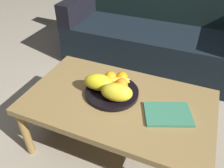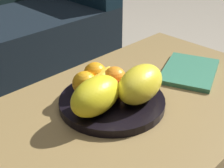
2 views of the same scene
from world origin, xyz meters
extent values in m
cube|color=olive|center=(0.00, 0.00, 0.39)|extent=(1.10, 0.65, 0.04)
cylinder|color=olive|center=(0.51, 0.28, 0.19)|extent=(0.05, 0.05, 0.37)
cylinder|color=black|center=(-0.06, 0.04, 0.42)|extent=(0.32, 0.32, 0.03)
ellipsoid|color=yellow|center=(-0.14, 0.02, 0.49)|extent=(0.19, 0.13, 0.10)
ellipsoid|color=yellow|center=(0.00, -0.03, 0.49)|extent=(0.20, 0.14, 0.11)
sphere|color=orange|center=(-0.10, 0.11, 0.47)|extent=(0.08, 0.08, 0.08)
sphere|color=orange|center=(-0.01, 0.07, 0.47)|extent=(0.07, 0.07, 0.07)
sphere|color=orange|center=(-0.03, 0.14, 0.47)|extent=(0.08, 0.08, 0.08)
sphere|color=#B93C18|center=(-0.06, 0.04, 0.47)|extent=(0.07, 0.07, 0.07)
ellipsoid|color=yellow|center=(-0.03, 0.10, 0.45)|extent=(0.15, 0.11, 0.03)
ellipsoid|color=yellow|center=(-0.05, 0.08, 0.45)|extent=(0.15, 0.09, 0.03)
ellipsoid|color=yellow|center=(-0.06, 0.09, 0.45)|extent=(0.15, 0.05, 0.03)
ellipsoid|color=yellow|center=(-0.04, 0.10, 0.48)|extent=(0.15, 0.05, 0.03)
ellipsoid|color=yellow|center=(-0.04, 0.09, 0.48)|extent=(0.15, 0.10, 0.03)
cube|color=#387C5D|center=(0.30, -0.01, 0.42)|extent=(0.30, 0.26, 0.02)
camera|label=1|loc=(0.35, -0.93, 1.29)|focal=35.88mm
camera|label=2|loc=(-0.64, -0.55, 0.96)|focal=51.90mm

